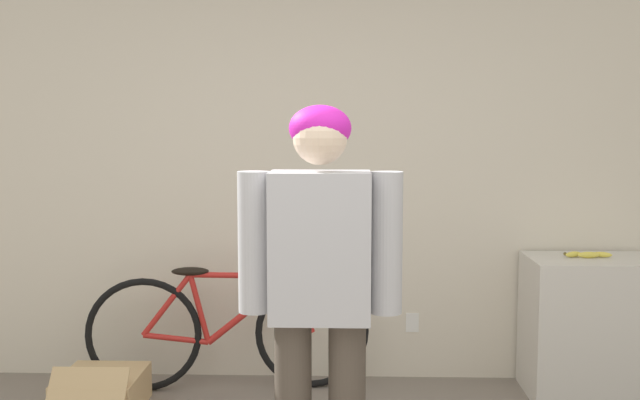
# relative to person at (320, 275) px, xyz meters

# --- Properties ---
(wall_back) EXTENTS (8.00, 0.07, 2.60)m
(wall_back) POSITION_rel_person_xyz_m (-0.02, 1.65, 0.32)
(wall_back) COLOR beige
(wall_back) RESTS_ON ground_plane
(side_shelf) EXTENTS (0.75, 0.50, 0.81)m
(side_shelf) POSITION_rel_person_xyz_m (1.55, 1.35, -0.57)
(side_shelf) COLOR beige
(side_shelf) RESTS_ON ground_plane
(person) EXTENTS (0.66, 0.26, 1.66)m
(person) POSITION_rel_person_xyz_m (0.00, 0.00, 0.00)
(person) COLOR #4C4238
(person) RESTS_ON ground_plane
(bicycle) EXTENTS (1.68, 0.46, 0.75)m
(bicycle) POSITION_rel_person_xyz_m (-0.59, 1.37, -0.61)
(bicycle) COLOR black
(bicycle) RESTS_ON ground_plane
(banana) EXTENTS (0.28, 0.08, 0.04)m
(banana) POSITION_rel_person_xyz_m (1.51, 1.37, -0.15)
(banana) COLOR #EAD64C
(banana) RESTS_ON side_shelf
(cardboard_box) EXTENTS (0.44, 0.56, 0.30)m
(cardboard_box) POSITION_rel_person_xyz_m (-1.24, 1.02, -0.87)
(cardboard_box) COLOR tan
(cardboard_box) RESTS_ON ground_plane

